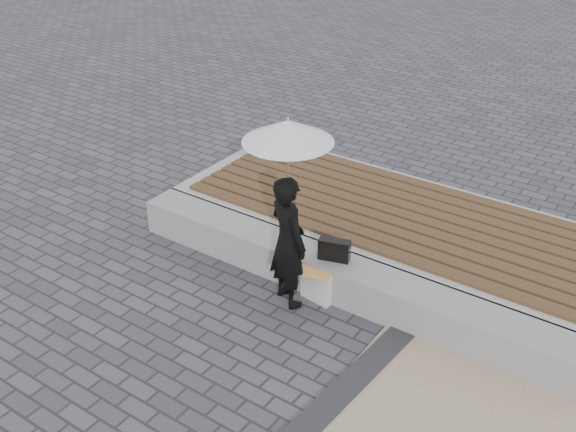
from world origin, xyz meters
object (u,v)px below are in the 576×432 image
object	(u,v)px
parasol	(288,131)
handbag	(334,250)
canvas_tote	(318,284)
woman	(288,242)
seating_ledge	(337,276)

from	to	relation	value
parasol	handbag	xyz separation A→B (m)	(0.30, 0.40, -1.37)
canvas_tote	woman	bearing A→B (deg)	-135.07
woman	parasol	size ratio (longest dim) A/B	1.31
parasol	handbag	distance (m)	1.46
seating_ledge	parasol	distance (m)	1.76
handbag	seating_ledge	bearing A→B (deg)	-7.80
parasol	handbag	size ratio (longest dim) A/B	3.36
seating_ledge	canvas_tote	distance (m)	0.24
seating_ledge	woman	world-z (taller)	woman
seating_ledge	canvas_tote	xyz separation A→B (m)	(-0.10, -0.21, -0.02)
parasol	canvas_tote	world-z (taller)	parasol
woman	handbag	world-z (taller)	woman
handbag	canvas_tote	bearing A→B (deg)	-121.86
seating_ledge	handbag	size ratio (longest dim) A/B	15.48
seating_ledge	woman	xyz separation A→B (m)	(-0.34, -0.40, 0.51)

